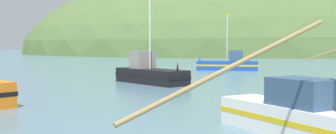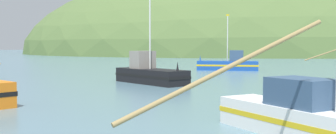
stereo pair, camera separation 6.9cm
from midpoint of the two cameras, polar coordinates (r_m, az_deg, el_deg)
hill_mid_left at (r=274.13m, az=16.62°, el=2.37°), size 190.98×152.78×47.33m
hill_mid_right at (r=261.37m, az=17.46°, el=2.32°), size 216.61×173.29×67.52m
hill_far_right at (r=181.94m, az=15.11°, el=2.07°), size 212.14×169.71×71.30m
fishing_boat_black at (r=31.27m, az=-2.58°, el=-0.96°), size 5.05×7.25×7.23m
fishing_boat_white at (r=12.81m, az=22.87°, el=-7.59°), size 13.59×9.50×5.31m
fishing_boat_blue at (r=48.37m, az=8.89°, el=0.45°), size 7.59×5.11×6.80m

